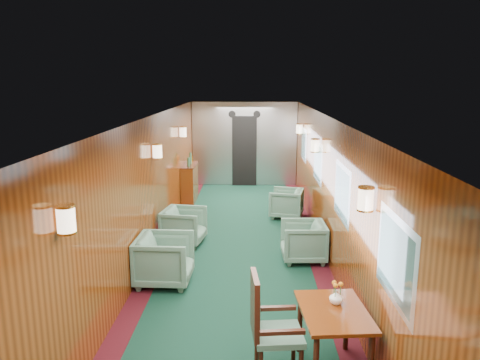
{
  "coord_description": "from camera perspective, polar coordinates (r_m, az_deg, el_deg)",
  "views": [
    {
      "loc": [
        0.23,
        -7.39,
        3.0
      ],
      "look_at": [
        0.0,
        1.21,
        1.15
      ],
      "focal_mm": 35.0,
      "sensor_mm": 36.0,
      "label": 1
    }
  ],
  "objects": [
    {
      "name": "room",
      "position": [
        7.52,
        -0.25,
        1.68
      ],
      "size": [
        12.0,
        12.1,
        2.4
      ],
      "color": "#0E3324",
      "rests_on": "ground"
    },
    {
      "name": "bulkhead",
      "position": [
        13.43,
        0.54,
        4.36
      ],
      "size": [
        2.98,
        0.17,
        2.39
      ],
      "color": "silver",
      "rests_on": "ground"
    },
    {
      "name": "windows_right",
      "position": [
        7.89,
        10.67,
        0.61
      ],
      "size": [
        0.02,
        8.6,
        0.8
      ],
      "color": "#B2B5B9",
      "rests_on": "ground"
    },
    {
      "name": "wall_sconces",
      "position": [
        8.05,
        -0.12,
        3.49
      ],
      "size": [
        2.97,
        7.97,
        0.25
      ],
      "color": "#FCE5C4",
      "rests_on": "ground"
    },
    {
      "name": "dining_table",
      "position": [
        5.07,
        11.33,
        -16.39
      ],
      "size": [
        0.74,
        1.0,
        0.71
      ],
      "rotation": [
        0.0,
        0.0,
        0.09
      ],
      "color": "#6A2E0E",
      "rests_on": "ground"
    },
    {
      "name": "side_chair",
      "position": [
        4.9,
        3.42,
        -17.04
      ],
      "size": [
        0.55,
        0.57,
        1.13
      ],
      "rotation": [
        0.0,
        0.0,
        0.1
      ],
      "color": "#204B3E",
      "rests_on": "ground"
    },
    {
      "name": "credenza",
      "position": [
        11.77,
        -6.16,
        -0.3
      ],
      "size": [
        0.33,
        1.05,
        1.22
      ],
      "color": "#6A2E0E",
      "rests_on": "ground"
    },
    {
      "name": "flower_vase",
      "position": [
        5.11,
        11.66,
        -13.81
      ],
      "size": [
        0.16,
        0.16,
        0.15
      ],
      "primitive_type": "imported",
      "rotation": [
        0.0,
        0.0,
        0.09
      ],
      "color": "white",
      "rests_on": "dining_table"
    },
    {
      "name": "armchair_left_near",
      "position": [
        7.16,
        -9.18,
        -9.55
      ],
      "size": [
        0.84,
        0.81,
        0.74
      ],
      "primitive_type": "imported",
      "rotation": [
        0.0,
        0.0,
        1.55
      ],
      "color": "#204B3E",
      "rests_on": "ground"
    },
    {
      "name": "armchair_left_far",
      "position": [
        8.78,
        -6.84,
        -5.59
      ],
      "size": [
        0.85,
        0.83,
        0.68
      ],
      "primitive_type": "imported",
      "rotation": [
        0.0,
        0.0,
        1.41
      ],
      "color": "#204B3E",
      "rests_on": "ground"
    },
    {
      "name": "armchair_right_near",
      "position": [
        8.01,
        7.71,
        -7.42
      ],
      "size": [
        0.75,
        0.73,
        0.67
      ],
      "primitive_type": "imported",
      "rotation": [
        0.0,
        0.0,
        -1.54
      ],
      "color": "#204B3E",
      "rests_on": "ground"
    },
    {
      "name": "armchair_right_far",
      "position": [
        10.41,
        5.66,
        -2.83
      ],
      "size": [
        0.84,
        0.82,
        0.64
      ],
      "primitive_type": "imported",
      "rotation": [
        0.0,
        0.0,
        -1.79
      ],
      "color": "#204B3E",
      "rests_on": "ground"
    }
  ]
}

